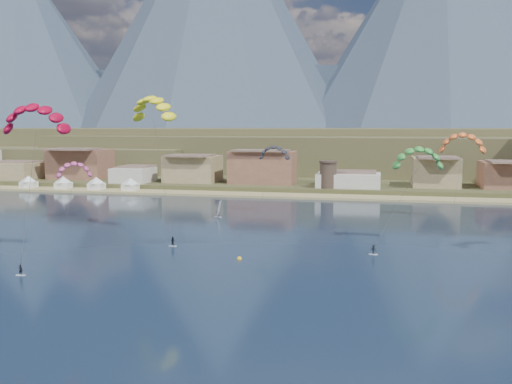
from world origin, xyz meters
The scene contains 16 objects.
ground centered at (0.00, 0.00, 0.00)m, with size 2400.00×2400.00×0.00m, color black.
beach centered at (0.00, 106.00, 0.25)m, with size 2200.00×12.00×0.90m.
land centered at (0.00, 560.00, 0.00)m, with size 2200.00×900.00×4.00m.
foothills centered at (22.39, 232.47, 9.08)m, with size 940.00×210.00×18.00m.
mountain_ridge centered at (-14.60, 823.65, 150.31)m, with size 2060.00×480.00×400.00m.
town centered at (-40.00, 122.00, 8.00)m, with size 400.00×24.00×12.00m.
watchtower centered at (5.00, 114.00, 6.37)m, with size 5.82×5.82×8.60m.
beach_tents centered at (-76.25, 106.00, 3.71)m, with size 43.40×6.40×5.00m.
kitesurfer_red centered at (-32.44, 17.46, 23.21)m, with size 11.59×13.69×26.38m.
kitesurfer_yellow centered at (-21.91, 39.85, 25.34)m, with size 13.65×14.08×28.54m.
kitesurfer_green centered at (27.37, 41.38, 16.22)m, with size 12.89×12.48×19.99m.
distant_kite_pink centered at (-46.88, 53.01, 12.12)m, with size 8.54×7.60×15.23m.
distant_kite_dark centered at (-4.17, 71.47, 15.55)m, with size 8.04×5.75×18.25m.
distant_kite_orange centered at (38.83, 71.82, 18.34)m, with size 11.16×7.00×21.55m.
windsurfer centered at (-16.19, 63.95, 1.25)m, with size 2.45×2.50×3.94m.
buoy centered at (-0.85, 23.46, 0.13)m, with size 0.77×0.77×0.77m.
Camera 1 is at (20.93, -62.87, 21.35)m, focal length 39.72 mm.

